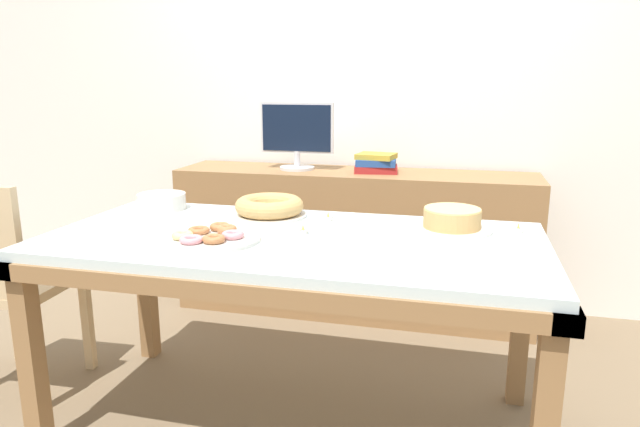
% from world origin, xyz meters
% --- Properties ---
extents(ground_plane, '(12.00, 12.00, 0.00)m').
position_xyz_m(ground_plane, '(0.00, 0.00, 0.00)').
color(ground_plane, '#7A664C').
extents(wall_back, '(8.00, 0.10, 2.60)m').
position_xyz_m(wall_back, '(0.00, 1.49, 1.30)').
color(wall_back, white).
rests_on(wall_back, ground).
extents(dining_table, '(1.85, 0.90, 0.77)m').
position_xyz_m(dining_table, '(0.00, 0.00, 0.68)').
color(dining_table, silver).
rests_on(dining_table, ground).
extents(chair, '(0.44, 0.44, 0.94)m').
position_xyz_m(chair, '(-1.24, -0.08, 0.52)').
color(chair, '#D1B284').
rests_on(chair, ground).
extents(sideboard, '(2.02, 0.44, 0.83)m').
position_xyz_m(sideboard, '(0.00, 1.19, 0.42)').
color(sideboard, olive).
rests_on(sideboard, ground).
extents(computer_monitor, '(0.42, 0.20, 0.38)m').
position_xyz_m(computer_monitor, '(-0.33, 1.19, 1.02)').
color(computer_monitor, silver).
rests_on(computer_monitor, sideboard).
extents(book_stack, '(0.26, 0.20, 0.10)m').
position_xyz_m(book_stack, '(0.12, 1.19, 0.88)').
color(book_stack, maroon).
rests_on(book_stack, sideboard).
extents(cake_chocolate_round, '(0.31, 0.31, 0.09)m').
position_xyz_m(cake_chocolate_round, '(0.56, 0.23, 0.81)').
color(cake_chocolate_round, silver).
rests_on(cake_chocolate_round, dining_table).
extents(cake_golden_bundt, '(0.31, 0.31, 0.08)m').
position_xyz_m(cake_golden_bundt, '(-0.18, 0.27, 0.81)').
color(cake_golden_bundt, silver).
rests_on(cake_golden_bundt, dining_table).
extents(pastry_platter, '(0.36, 0.36, 0.04)m').
position_xyz_m(pastry_platter, '(-0.27, -0.13, 0.79)').
color(pastry_platter, silver).
rests_on(pastry_platter, dining_table).
extents(plate_stack, '(0.21, 0.21, 0.07)m').
position_xyz_m(plate_stack, '(-0.69, 0.29, 0.81)').
color(plate_stack, silver).
rests_on(plate_stack, dining_table).
extents(tealight_right_edge, '(0.04, 0.04, 0.04)m').
position_xyz_m(tealight_right_edge, '(0.03, 0.03, 0.78)').
color(tealight_right_edge, silver).
rests_on(tealight_right_edge, dining_table).
extents(tealight_near_cakes, '(0.04, 0.04, 0.04)m').
position_xyz_m(tealight_near_cakes, '(0.81, 0.26, 0.78)').
color(tealight_near_cakes, silver).
rests_on(tealight_near_cakes, dining_table).
extents(tealight_near_front, '(0.04, 0.04, 0.04)m').
position_xyz_m(tealight_near_front, '(0.07, 0.26, 0.78)').
color(tealight_near_front, silver).
rests_on(tealight_near_front, dining_table).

